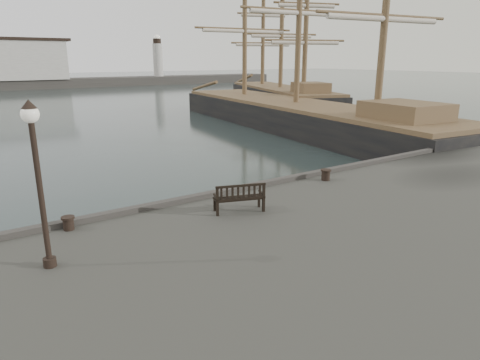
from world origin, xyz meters
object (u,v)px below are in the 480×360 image
object	(u,v)px
bench	(239,203)
bollard_left	(68,223)
tall_ship_far	(280,101)
bollard_right	(326,175)
lamp_post	(37,164)
tall_ship_main	(295,121)

from	to	relation	value
bench	bollard_left	xyz separation A→B (m)	(-5.02, 1.55, -0.10)
bollard_left	tall_ship_far	distance (m)	48.22
bollard_right	tall_ship_far	size ratio (longest dim) A/B	0.02
bollard_left	lamp_post	xyz separation A→B (m)	(-0.94, -2.15, 2.37)
bollard_right	bench	bearing A→B (deg)	-167.87
bollard_left	bollard_right	distance (m)	10.10
lamp_post	bench	bearing A→B (deg)	5.75
bench	tall_ship_main	xyz separation A→B (m)	(19.63, 19.37, -1.16)
bench	bollard_right	world-z (taller)	bench
bollard_right	tall_ship_main	distance (m)	23.40
bench	bollard_left	world-z (taller)	bench
bench	lamp_post	world-z (taller)	lamp_post
bollard_right	lamp_post	bearing A→B (deg)	-171.29
bench	bollard_right	distance (m)	5.19
bench	tall_ship_far	size ratio (longest dim) A/B	0.06
lamp_post	tall_ship_main	bearing A→B (deg)	37.98
bench	tall_ship_main	distance (m)	27.61
lamp_post	tall_ship_main	xyz separation A→B (m)	(25.59, 19.98, -3.43)
bollard_left	lamp_post	bearing A→B (deg)	-113.68
tall_ship_far	tall_ship_main	bearing A→B (deg)	-105.55
tall_ship_main	tall_ship_far	world-z (taller)	tall_ship_main
bench	lamp_post	distance (m)	6.41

